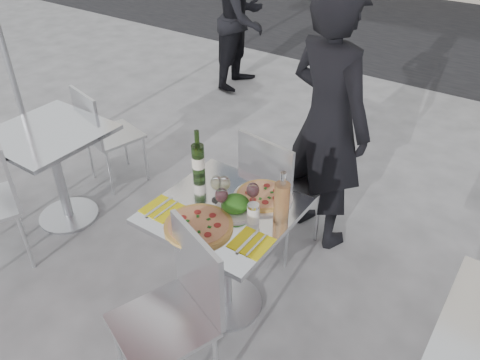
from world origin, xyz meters
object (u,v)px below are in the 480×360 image
Objects in this scene: pizza_far at (263,196)px; napkin_right at (252,243)px; main_table at (225,238)px; wine_bottle at (198,158)px; chair_far at (275,185)px; wineglass_white_b at (217,184)px; napkin_left at (162,208)px; pedestrian_a at (243,18)px; sugar_shaker at (253,213)px; wineglass_white_a at (224,184)px; side_table_left at (54,157)px; wineglass_red_a at (222,196)px; side_chair_lfar at (102,130)px; pizza_near at (199,226)px; wineglass_red_b at (253,191)px; chair_near at (179,304)px; woman_diner at (328,123)px; salad_plate at (235,205)px; carafe at (282,201)px.

napkin_right is at bearing -65.99° from pizza_far.
main_table is 2.54× the size of wine_bottle.
chair_far is 5.84× the size of wineglass_white_b.
main_table is 0.39m from napkin_left.
sugar_shaker is at bearing -150.75° from pedestrian_a.
sugar_shaker is 0.68× the size of wineglass_white_a.
wineglass_white_a is at bearing 2.36° from side_table_left.
wineglass_red_a reaches higher than pizza_far.
main_table is 3.45m from pedestrian_a.
side_chair_lfar is at bearing 169.52° from pizza_far.
pizza_near is 1.07× the size of pizza_far.
wineglass_red_a is (-0.11, -0.23, 0.09)m from pizza_far.
wineglass_red_a is at bearing -60.73° from wineglass_white_a.
pedestrian_a is 3.71m from napkin_right.
napkin_right is at bearing 10.81° from pizza_near.
wineglass_white_b is at bearing 50.47° from napkin_left.
main_table is 4.76× the size of wineglass_red_b.
napkin_right is at bearing -150.95° from pedestrian_a.
main_table is 1.00× the size of side_table_left.
chair_near reaches higher than wineglass_white_a.
pizza_near is (1.56, -0.70, 0.25)m from side_chair_lfar.
woman_diner reaches higher than wineglass_red_b.
main_table is 0.42× the size of woman_diner.
carafe reaches higher than salad_plate.
wineglass_white_b is at bearing 172.73° from salad_plate.
pedestrian_a is at bearing 125.21° from wineglass_red_b.
chair_near is at bearing 108.27° from woman_diner.
pizza_far is at bearing 70.28° from salad_plate.
wineglass_white_a is (-0.04, 0.06, 0.32)m from main_table.
salad_plate is at bearing -129.59° from wineglass_red_b.
chair_far is 4.59× the size of napkin_right.
wineglass_white_a reaches higher than pizza_far.
carafe is (0.23, 0.07, 0.08)m from salad_plate.
sugar_shaker is (0.49, -0.17, -0.06)m from wine_bottle.
pizza_far reaches higher than napkin_right.
side_chair_lfar reaches higher than pizza_far.
carafe is (0.29, 0.09, 0.33)m from main_table.
wine_bottle is 1.47× the size of napkin_left.
salad_plate is 0.15m from wineglass_white_b.
pedestrian_a is 3.37m from wineglass_white_b.
pizza_far is at bearing 64.48° from wineglass_red_a.
pedestrian_a is at bearing 118.49° from napkin_left.
napkin_left is at bearing -145.25° from main_table.
wineglass_white_b is at bearing 139.97° from wineglass_red_a.
wineglass_red_a reaches higher than napkin_right.
chair_near is 4.22× the size of salad_plate.
woman_diner is 5.08× the size of pizza_near.
main_table is 0.45m from carafe.
main_table is 0.33m from wineglass_white_b.
chair_near is 5.90× the size of wineglass_red_b.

